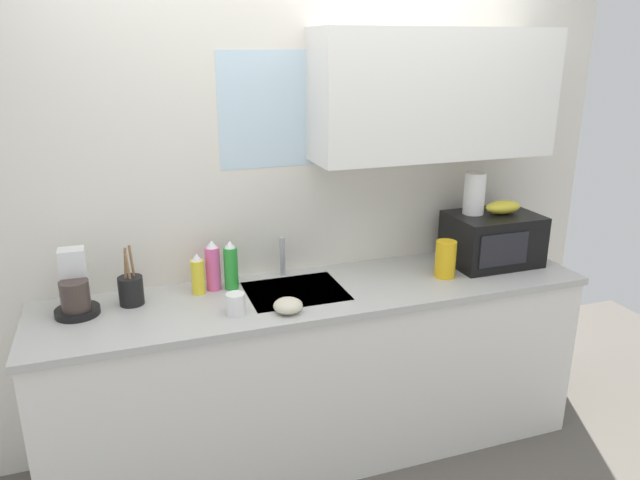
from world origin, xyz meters
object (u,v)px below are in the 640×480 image
at_px(coffee_maker, 75,290).
at_px(utensil_crock, 131,290).
at_px(dish_soap_bottle_yellow, 198,275).
at_px(dish_soap_bottle_green, 231,266).
at_px(mug_white, 236,304).
at_px(banana_bunch, 503,207).
at_px(small_bowl, 288,306).
at_px(dish_soap_bottle_pink, 213,267).
at_px(cereal_canister, 445,259).
at_px(paper_towel_roll, 474,193).
at_px(microwave, 492,239).

bearing_deg(coffee_maker, utensil_crock, 2.87).
bearing_deg(dish_soap_bottle_yellow, dish_soap_bottle_green, 2.99).
bearing_deg(mug_white, utensil_crock, 148.48).
height_order(banana_bunch, small_bowl, banana_bunch).
relative_size(utensil_crock, small_bowl, 2.12).
height_order(coffee_maker, dish_soap_bottle_pink, coffee_maker).
height_order(dish_soap_bottle_yellow, mug_white, dish_soap_bottle_yellow).
relative_size(banana_bunch, cereal_canister, 1.06).
bearing_deg(mug_white, cereal_canister, 4.72).
distance_m(mug_white, small_bowl, 0.23).
height_order(banana_bunch, dish_soap_bottle_yellow, banana_bunch).
bearing_deg(dish_soap_bottle_pink, small_bowl, -54.60).
distance_m(banana_bunch, small_bowl, 1.31).
xyz_separation_m(banana_bunch, dish_soap_bottle_yellow, (-1.60, 0.09, -0.21)).
relative_size(cereal_canister, utensil_crock, 0.68).
bearing_deg(dish_soap_bottle_green, dish_soap_bottle_yellow, -177.01).
bearing_deg(coffee_maker, banana_bunch, -1.57).
height_order(banana_bunch, cereal_canister, banana_bunch).
xyz_separation_m(dish_soap_bottle_yellow, cereal_canister, (1.21, -0.19, 0.00)).
distance_m(banana_bunch, dish_soap_bottle_yellow, 1.62).
xyz_separation_m(paper_towel_roll, mug_white, (-1.33, -0.24, -0.33)).
bearing_deg(dish_soap_bottle_yellow, paper_towel_roll, -1.75).
relative_size(paper_towel_roll, utensil_crock, 0.80).
distance_m(microwave, coffee_maker, 2.08).
height_order(dish_soap_bottle_yellow, utensil_crock, utensil_crock).
bearing_deg(banana_bunch, coffee_maker, 178.43).
height_order(mug_white, utensil_crock, utensil_crock).
relative_size(cereal_canister, mug_white, 1.98).
bearing_deg(utensil_crock, small_bowl, -26.42).
height_order(paper_towel_roll, utensil_crock, paper_towel_roll).
distance_m(dish_soap_bottle_yellow, utensil_crock, 0.31).
bearing_deg(microwave, dish_soap_bottle_green, 175.72).
height_order(microwave, mug_white, microwave).
bearing_deg(dish_soap_bottle_green, banana_bunch, -4.07).
bearing_deg(microwave, dish_soap_bottle_yellow, 176.46).
height_order(paper_towel_roll, dish_soap_bottle_pink, paper_towel_roll).
relative_size(paper_towel_roll, small_bowl, 1.69).
xyz_separation_m(paper_towel_roll, dish_soap_bottle_pink, (-1.37, 0.07, -0.26)).
bearing_deg(cereal_canister, dish_soap_bottle_green, 169.08).
xyz_separation_m(coffee_maker, dish_soap_bottle_green, (0.69, 0.04, 0.01)).
bearing_deg(dish_soap_bottle_green, paper_towel_roll, -2.33).
bearing_deg(dish_soap_bottle_green, coffee_maker, -176.35).
distance_m(microwave, utensil_crock, 1.86).
bearing_deg(paper_towel_roll, banana_bunch, -18.43).
relative_size(banana_bunch, small_bowl, 1.54).
distance_m(dish_soap_bottle_green, small_bowl, 0.40).
distance_m(paper_towel_roll, dish_soap_bottle_pink, 1.40).
relative_size(banana_bunch, paper_towel_roll, 0.91).
relative_size(microwave, cereal_canister, 2.44).
distance_m(paper_towel_roll, mug_white, 1.39).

